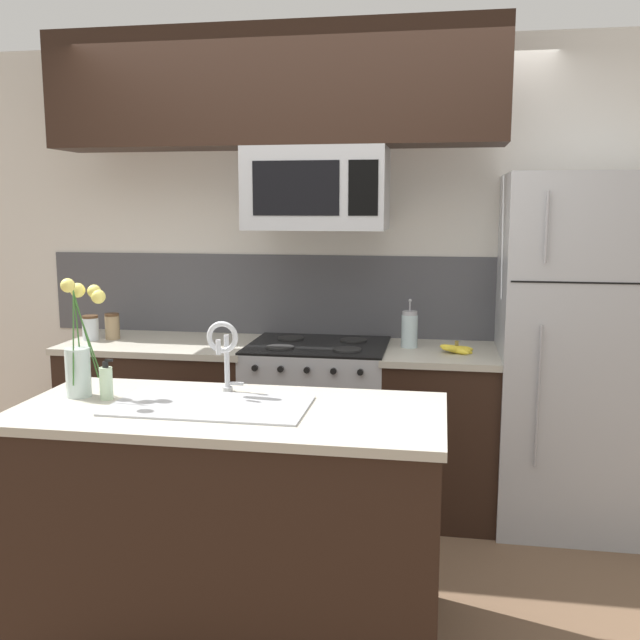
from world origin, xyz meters
TOP-DOWN VIEW (x-y plane):
  - ground_plane at (0.00, 0.00)m, footprint 10.00×10.00m
  - rear_partition at (0.30, 1.28)m, footprint 5.20×0.10m
  - splash_band at (0.00, 1.22)m, footprint 3.44×0.01m
  - back_counter_left at (-0.90, 0.90)m, footprint 1.08×0.65m
  - back_counter_right at (0.68, 0.90)m, footprint 0.62×0.65m
  - stove_range at (0.00, 0.90)m, footprint 0.76×0.64m
  - microwave at (0.00, 0.88)m, footprint 0.74×0.40m
  - upper_cabinet_band at (-0.23, 0.85)m, footprint 2.40×0.34m
  - refrigerator at (1.39, 0.92)m, footprint 0.83×0.74m
  - storage_jar_tall at (-1.33, 0.86)m, footprint 0.09×0.09m
  - storage_jar_medium at (-1.21, 0.91)m, footprint 0.08×0.08m
  - banana_bunch at (0.75, 0.84)m, footprint 0.19×0.12m
  - french_press at (0.50, 0.96)m, footprint 0.09×0.09m
  - island_counter at (-0.13, -0.35)m, footprint 1.65×0.74m
  - kitchen_sink at (-0.21, -0.35)m, footprint 0.76×0.39m
  - sink_faucet at (-0.20, -0.16)m, footprint 0.14×0.14m
  - dish_soap_bottle at (-0.65, -0.31)m, footprint 0.06×0.05m
  - flower_vase at (-0.77, -0.29)m, footprint 0.16×0.19m

SIDE VIEW (x-z plane):
  - ground_plane at x=0.00m, z-range 0.00..0.00m
  - island_counter at x=-0.13m, z-range 0.00..0.91m
  - back_counter_left at x=-0.90m, z-range 0.00..0.91m
  - back_counter_right at x=0.68m, z-range 0.00..0.91m
  - stove_range at x=0.00m, z-range 0.00..0.93m
  - kitchen_sink at x=-0.21m, z-range 0.76..0.92m
  - refrigerator at x=1.39m, z-range 0.00..1.84m
  - banana_bunch at x=0.75m, z-range 0.89..0.97m
  - dish_soap_bottle at x=-0.65m, z-range 0.90..1.06m
  - storage_jar_tall at x=-1.33m, z-range 0.91..1.05m
  - storage_jar_medium at x=-1.21m, z-range 0.91..1.06m
  - french_press at x=0.50m, z-range 0.88..1.14m
  - flower_vase at x=-0.77m, z-range 0.83..1.32m
  - sink_faucet at x=-0.20m, z-range 0.95..1.26m
  - splash_band at x=0.00m, z-range 0.91..1.39m
  - rear_partition at x=0.30m, z-range 0.00..2.60m
  - microwave at x=0.00m, z-range 1.55..1.98m
  - upper_cabinet_band at x=-0.23m, z-range 1.98..2.58m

